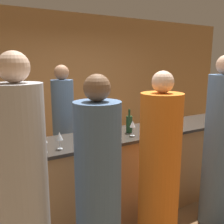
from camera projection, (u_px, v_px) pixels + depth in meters
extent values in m
plane|color=brown|center=(133.00, 209.00, 3.26)|extent=(14.00, 14.00, 0.00)
cube|color=#A37547|center=(70.00, 87.00, 4.87)|extent=(8.00, 0.06, 2.80)
cube|color=#B27F4C|center=(134.00, 173.00, 3.16)|extent=(3.24, 0.57, 1.02)
cube|color=#332D28|center=(135.00, 133.00, 3.05)|extent=(3.30, 0.63, 0.04)
cylinder|color=#4C6B93|center=(64.00, 141.00, 3.39)|extent=(0.29, 0.29, 1.66)
sphere|color=#A37556|center=(61.00, 72.00, 3.20)|extent=(0.19, 0.19, 0.19)
cylinder|color=#4C6B93|center=(98.00, 196.00, 2.07)|extent=(0.38, 0.38, 1.59)
sphere|color=brown|center=(97.00, 88.00, 1.89)|extent=(0.21, 0.21, 0.21)
cylinder|color=orange|center=(159.00, 175.00, 2.43)|extent=(0.40, 0.40, 1.61)
sphere|color=beige|center=(163.00, 82.00, 2.26)|extent=(0.20, 0.20, 0.20)
cylinder|color=#B2B2B7|center=(24.00, 204.00, 1.81)|extent=(0.36, 0.36, 1.75)
sphere|color=beige|center=(14.00, 67.00, 1.62)|extent=(0.21, 0.21, 0.21)
cylinder|color=#4C6B93|center=(219.00, 153.00, 2.83)|extent=(0.34, 0.34, 1.76)
cylinder|color=black|center=(29.00, 138.00, 2.43)|extent=(0.07, 0.07, 0.22)
cylinder|color=black|center=(28.00, 123.00, 2.40)|extent=(0.03, 0.03, 0.07)
cylinder|color=black|center=(86.00, 124.00, 2.95)|extent=(0.07, 0.07, 0.23)
cylinder|color=black|center=(86.00, 111.00, 2.93)|extent=(0.03, 0.03, 0.07)
cylinder|color=#19381E|center=(129.00, 124.00, 2.99)|extent=(0.08, 0.08, 0.20)
cylinder|color=#19381E|center=(129.00, 113.00, 2.96)|extent=(0.03, 0.03, 0.08)
cylinder|color=silver|center=(132.00, 136.00, 2.86)|extent=(0.05, 0.05, 0.00)
cylinder|color=silver|center=(132.00, 131.00, 2.85)|extent=(0.01, 0.01, 0.10)
cone|color=silver|center=(133.00, 124.00, 2.83)|extent=(0.07, 0.07, 0.08)
cylinder|color=silver|center=(88.00, 141.00, 2.67)|extent=(0.05, 0.05, 0.00)
cylinder|color=silver|center=(88.00, 137.00, 2.67)|extent=(0.01, 0.01, 0.08)
cone|color=silver|center=(87.00, 131.00, 2.65)|extent=(0.07, 0.07, 0.06)
cylinder|color=silver|center=(149.00, 133.00, 2.95)|extent=(0.05, 0.05, 0.00)
cylinder|color=silver|center=(149.00, 129.00, 2.94)|extent=(0.01, 0.01, 0.09)
cone|color=silver|center=(149.00, 123.00, 2.93)|extent=(0.08, 0.08, 0.07)
cylinder|color=silver|center=(222.00, 119.00, 3.70)|extent=(0.05, 0.05, 0.00)
cylinder|color=silver|center=(222.00, 115.00, 3.69)|extent=(0.01, 0.01, 0.10)
cone|color=silver|center=(222.00, 110.00, 3.68)|extent=(0.08, 0.08, 0.07)
cylinder|color=silver|center=(45.00, 153.00, 2.33)|extent=(0.05, 0.05, 0.00)
cylinder|color=silver|center=(44.00, 147.00, 2.32)|extent=(0.01, 0.01, 0.10)
cone|color=silver|center=(44.00, 140.00, 2.30)|extent=(0.06, 0.06, 0.06)
cylinder|color=silver|center=(60.00, 149.00, 2.43)|extent=(0.05, 0.05, 0.00)
cylinder|color=silver|center=(60.00, 144.00, 2.42)|extent=(0.01, 0.01, 0.09)
cone|color=silver|center=(59.00, 136.00, 2.40)|extent=(0.06, 0.06, 0.08)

